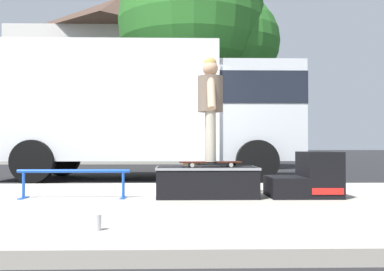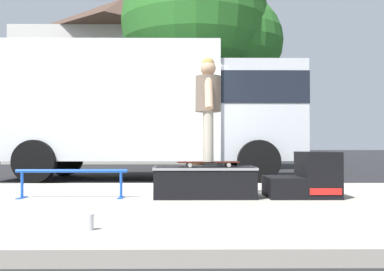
{
  "view_description": "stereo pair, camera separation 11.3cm",
  "coord_description": "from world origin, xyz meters",
  "px_view_note": "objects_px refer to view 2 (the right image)",
  "views": [
    {
      "loc": [
        0.34,
        -8.34,
        0.78
      ],
      "look_at": [
        0.54,
        -0.68,
        0.95
      ],
      "focal_mm": 41.82,
      "sensor_mm": 36.0,
      "label": 1
    },
    {
      "loc": [
        0.46,
        -8.34,
        0.78
      ],
      "look_at": [
        0.54,
        -0.68,
        0.95
      ],
      "focal_mm": 41.82,
      "sensor_mm": 36.0,
      "label": 2
    }
  ],
  "objects_px": {
    "box_truck": "(152,107)",
    "street_tree_main": "(203,28)",
    "skate_box": "(205,181)",
    "grind_rail": "(72,177)",
    "skateboard": "(208,162)",
    "kicker_ramp": "(307,178)",
    "soda_can": "(90,222)",
    "skater_kid": "(208,100)"
  },
  "relations": [
    {
      "from": "skate_box",
      "to": "grind_rail",
      "type": "distance_m",
      "value": 1.68
    },
    {
      "from": "grind_rail",
      "to": "skater_kid",
      "type": "xyz_separation_m",
      "value": [
        1.72,
        0.07,
        0.97
      ]
    },
    {
      "from": "skateboard",
      "to": "skater_kid",
      "type": "xyz_separation_m",
      "value": [
        -0.0,
        -0.0,
        0.8
      ]
    },
    {
      "from": "skater_kid",
      "to": "skate_box",
      "type": "bearing_deg",
      "value": 166.94
    },
    {
      "from": "skate_box",
      "to": "skateboard",
      "type": "bearing_deg",
      "value": -13.06
    },
    {
      "from": "kicker_ramp",
      "to": "street_tree_main",
      "type": "relative_size",
      "value": 0.12
    },
    {
      "from": "skater_kid",
      "to": "soda_can",
      "type": "bearing_deg",
      "value": -114.98
    },
    {
      "from": "skateboard",
      "to": "skater_kid",
      "type": "relative_size",
      "value": 0.6
    },
    {
      "from": "street_tree_main",
      "to": "kicker_ramp",
      "type": "bearing_deg",
      "value": -83.54
    },
    {
      "from": "skateboard",
      "to": "street_tree_main",
      "type": "height_order",
      "value": "street_tree_main"
    },
    {
      "from": "skate_box",
      "to": "grind_rail",
      "type": "bearing_deg",
      "value": -177.21
    },
    {
      "from": "skater_kid",
      "to": "soda_can",
      "type": "distance_m",
      "value": 2.71
    },
    {
      "from": "skater_kid",
      "to": "skateboard",
      "type": "bearing_deg",
      "value": 75.96
    },
    {
      "from": "kicker_ramp",
      "to": "soda_can",
      "type": "bearing_deg",
      "value": -135.99
    },
    {
      "from": "skate_box",
      "to": "street_tree_main",
      "type": "relative_size",
      "value": 0.18
    },
    {
      "from": "skate_box",
      "to": "soda_can",
      "type": "relative_size",
      "value": 10.18
    },
    {
      "from": "skate_box",
      "to": "box_truck",
      "type": "distance_m",
      "value": 5.12
    },
    {
      "from": "skate_box",
      "to": "grind_rail",
      "type": "height_order",
      "value": "skate_box"
    },
    {
      "from": "grind_rail",
      "to": "soda_can",
      "type": "xyz_separation_m",
      "value": [
        0.69,
        -2.14,
        -0.21
      ]
    },
    {
      "from": "grind_rail",
      "to": "skateboard",
      "type": "bearing_deg",
      "value": 2.37
    },
    {
      "from": "kicker_ramp",
      "to": "box_truck",
      "type": "height_order",
      "value": "box_truck"
    },
    {
      "from": "skater_kid",
      "to": "street_tree_main",
      "type": "xyz_separation_m",
      "value": [
        0.26,
        8.89,
        3.28
      ]
    },
    {
      "from": "grind_rail",
      "to": "skater_kid",
      "type": "distance_m",
      "value": 1.98
    },
    {
      "from": "kicker_ramp",
      "to": "street_tree_main",
      "type": "distance_m",
      "value": 9.91
    },
    {
      "from": "skater_kid",
      "to": "grind_rail",
      "type": "bearing_deg",
      "value": -177.63
    },
    {
      "from": "skate_box",
      "to": "grind_rail",
      "type": "xyz_separation_m",
      "value": [
        -1.68,
        -0.08,
        0.06
      ]
    },
    {
      "from": "skateboard",
      "to": "box_truck",
      "type": "distance_m",
      "value": 5.08
    },
    {
      "from": "soda_can",
      "to": "street_tree_main",
      "type": "height_order",
      "value": "street_tree_main"
    },
    {
      "from": "grind_rail",
      "to": "box_truck",
      "type": "height_order",
      "value": "box_truck"
    },
    {
      "from": "kicker_ramp",
      "to": "skater_kid",
      "type": "relative_size",
      "value": 0.66
    },
    {
      "from": "kicker_ramp",
      "to": "grind_rail",
      "type": "xyz_separation_m",
      "value": [
        -2.99,
        -0.08,
        0.03
      ]
    },
    {
      "from": "kicker_ramp",
      "to": "skater_kid",
      "type": "height_order",
      "value": "skater_kid"
    },
    {
      "from": "skateboard",
      "to": "street_tree_main",
      "type": "distance_m",
      "value": 9.79
    },
    {
      "from": "skate_box",
      "to": "street_tree_main",
      "type": "xyz_separation_m",
      "value": [
        0.31,
        8.88,
        4.32
      ]
    },
    {
      "from": "grind_rail",
      "to": "skateboard",
      "type": "xyz_separation_m",
      "value": [
        1.72,
        0.07,
        0.17
      ]
    },
    {
      "from": "box_truck",
      "to": "street_tree_main",
      "type": "xyz_separation_m",
      "value": [
        1.35,
        4.06,
        2.94
      ]
    },
    {
      "from": "kicker_ramp",
      "to": "soda_can",
      "type": "relative_size",
      "value": 7.01
    },
    {
      "from": "skateboard",
      "to": "box_truck",
      "type": "xyz_separation_m",
      "value": [
        -1.09,
        4.83,
        1.14
      ]
    },
    {
      "from": "grind_rail",
      "to": "skateboard",
      "type": "height_order",
      "value": "skateboard"
    },
    {
      "from": "skate_box",
      "to": "skater_kid",
      "type": "xyz_separation_m",
      "value": [
        0.05,
        -0.01,
        1.04
      ]
    },
    {
      "from": "box_truck",
      "to": "kicker_ramp",
      "type": "bearing_deg",
      "value": -63.92
    },
    {
      "from": "soda_can",
      "to": "box_truck",
      "type": "relative_size",
      "value": 0.02
    }
  ]
}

